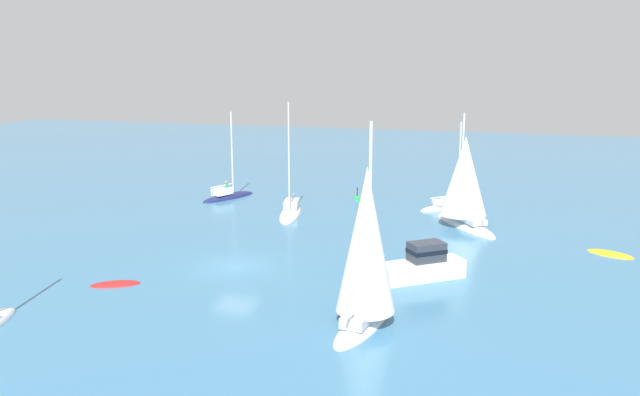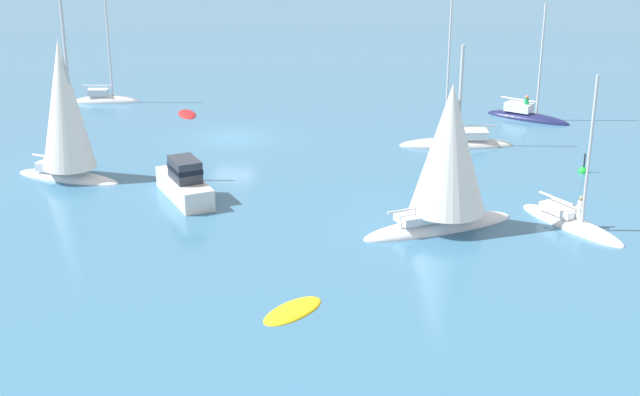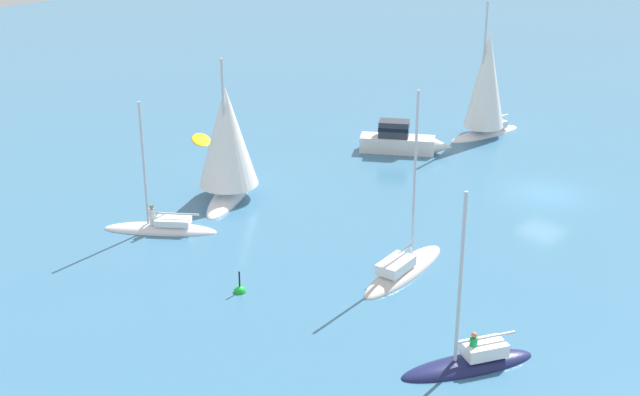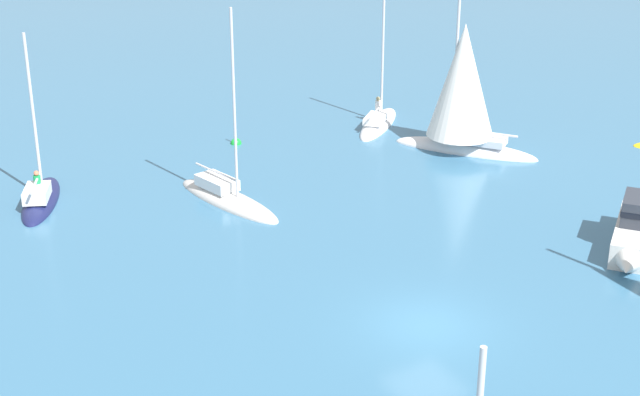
# 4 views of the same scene
# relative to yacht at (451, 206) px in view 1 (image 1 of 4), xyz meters

# --- Properties ---
(ground_plane) EXTENTS (160.00, 160.00, 0.00)m
(ground_plane) POSITION_rel_yacht_xyz_m (-19.73, 11.05, -0.13)
(ground_plane) COLOR teal
(yacht) EXTENTS (5.22, 5.55, 7.62)m
(yacht) POSITION_rel_yacht_xyz_m (0.00, 0.00, 0.00)
(yacht) COLOR white
(yacht) RESTS_ON ground
(powerboat) EXTENTS (4.77, 5.64, 2.15)m
(powerboat) POSITION_rel_yacht_xyz_m (-19.02, 0.15, 0.68)
(powerboat) COLOR silver
(powerboat) RESTS_ON ground
(sailboat) EXTENTS (5.94, 3.74, 8.14)m
(sailboat) POSITION_rel_yacht_xyz_m (-1.69, 19.69, 0.05)
(sailboat) COLOR #191E4C
(sailboat) RESTS_ON ground
(sloop) EXTENTS (6.36, 3.16, 9.88)m
(sloop) POSITION_rel_yacht_xyz_m (-25.94, 1.66, 3.45)
(sloop) COLOR white
(sloop) RESTS_ON ground
(sloop_1) EXTENTS (7.30, 5.85, 8.93)m
(sloop_1) POSITION_rel_yacht_xyz_m (-5.72, -1.39, 3.01)
(sloop_1) COLOR white
(sloop_1) RESTS_ON ground
(dinghy) EXTENTS (2.32, 2.96, 0.32)m
(dinghy) POSITION_rel_yacht_xyz_m (-24.57, 16.11, -0.13)
(dinghy) COLOR #B21E1E
(dinghy) RESTS_ON ground
(yacht_1) EXTENTS (7.07, 3.02, 9.50)m
(yacht_1) POSITION_rel_yacht_xyz_m (-5.92, 12.25, 0.01)
(yacht_1) COLOR silver
(yacht_1) RESTS_ON ground
(tender) EXTENTS (2.51, 3.19, 0.34)m
(tender) POSITION_rel_yacht_xyz_m (-10.64, -11.04, -0.13)
(tender) COLOR yellow
(tender) RESTS_ON ground
(channel_buoy) EXTENTS (0.59, 0.59, 1.36)m
(channel_buoy) POSITION_rel_yacht_xyz_m (1.19, 8.39, -0.11)
(channel_buoy) COLOR green
(channel_buoy) RESTS_ON ground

